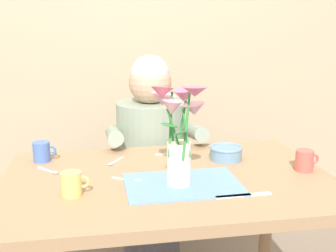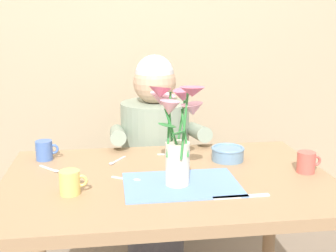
{
  "view_description": "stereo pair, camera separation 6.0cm",
  "coord_description": "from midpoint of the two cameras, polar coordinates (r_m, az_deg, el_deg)",
  "views": [
    {
      "loc": [
        -0.27,
        -1.48,
        1.3
      ],
      "look_at": [
        0.01,
        0.05,
        0.92
      ],
      "focal_mm": 46.52,
      "sensor_mm": 36.0,
      "label": 1
    },
    {
      "loc": [
        -0.21,
        -1.49,
        1.3
      ],
      "look_at": [
        0.01,
        0.05,
        0.92
      ],
      "focal_mm": 46.52,
      "sensor_mm": 36.0,
      "label": 2
    }
  ],
  "objects": [
    {
      "name": "wood_panel_backdrop",
      "position": [
        2.54,
        -2.61,
        12.68
      ],
      "size": [
        4.0,
        0.1,
        2.5
      ],
      "primitive_type": "cube",
      "color": "tan",
      "rests_on": "ground_plane"
    },
    {
      "name": "spoon_2",
      "position": [
        1.77,
        -5.99,
        -4.67
      ],
      "size": [
        0.08,
        0.11,
        0.01
      ],
      "color": "silver",
      "rests_on": "dining_table"
    },
    {
      "name": "seated_person",
      "position": [
        2.24,
        -0.9,
        -5.43
      ],
      "size": [
        0.45,
        0.47,
        1.14
      ],
      "rotation": [
        0.0,
        0.0,
        0.05
      ],
      "color": "#4C4C56",
      "rests_on": "ground_plane"
    },
    {
      "name": "ceramic_bowl",
      "position": [
        1.8,
        8.78,
        -3.52
      ],
      "size": [
        0.14,
        0.14,
        0.06
      ],
      "color": "#6689A8",
      "rests_on": "dining_table"
    },
    {
      "name": "dining_table",
      "position": [
        1.64,
        1.09,
        -9.88
      ],
      "size": [
        1.2,
        0.8,
        0.74
      ],
      "color": "#9E7A56",
      "rests_on": "ground_plane"
    },
    {
      "name": "spoon_1",
      "position": [
        1.86,
        1.93,
        -3.62
      ],
      "size": [
        0.12,
        0.02,
        0.01
      ],
      "color": "silver",
      "rests_on": "dining_table"
    },
    {
      "name": "flower_vase",
      "position": [
        1.46,
        2.3,
        -0.29
      ],
      "size": [
        0.2,
        0.26,
        0.36
      ],
      "color": "silver",
      "rests_on": "dining_table"
    },
    {
      "name": "dinner_knife",
      "position": [
        1.45,
        10.76,
        -9.08
      ],
      "size": [
        0.19,
        0.02,
        0.0
      ],
      "primitive_type": "cube",
      "rotation": [
        0.0,
        0.0,
        0.03
      ],
      "color": "silver",
      "rests_on": "dining_table"
    },
    {
      "name": "spoon_0",
      "position": [
        1.58,
        -3.82,
        -6.97
      ],
      "size": [
        0.11,
        0.08,
        0.01
      ],
      "color": "silver",
      "rests_on": "dining_table"
    },
    {
      "name": "coffee_cup",
      "position": [
        1.84,
        -14.97,
        -3.1
      ],
      "size": [
        0.09,
        0.07,
        0.08
      ],
      "color": "#476BB7",
      "rests_on": "dining_table"
    },
    {
      "name": "tea_cup",
      "position": [
        1.73,
        18.65,
        -4.52
      ],
      "size": [
        0.09,
        0.07,
        0.08
      ],
      "color": "#CC564C",
      "rests_on": "dining_table"
    },
    {
      "name": "spoon_3",
      "position": [
        1.72,
        -13.97,
        -5.57
      ],
      "size": [
        0.09,
        0.1,
        0.01
      ],
      "color": "silver",
      "rests_on": "dining_table"
    },
    {
      "name": "striped_placemat",
      "position": [
        1.53,
        2.91,
        -7.67
      ],
      "size": [
        0.4,
        0.28,
        0.0
      ],
      "primitive_type": "cube",
      "color": "#6B93D1",
      "rests_on": "dining_table"
    },
    {
      "name": "ceramic_mug",
      "position": [
        1.47,
        -11.55,
        -7.26
      ],
      "size": [
        0.09,
        0.07,
        0.08
      ],
      "color": "#E5C666",
      "rests_on": "dining_table"
    }
  ]
}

